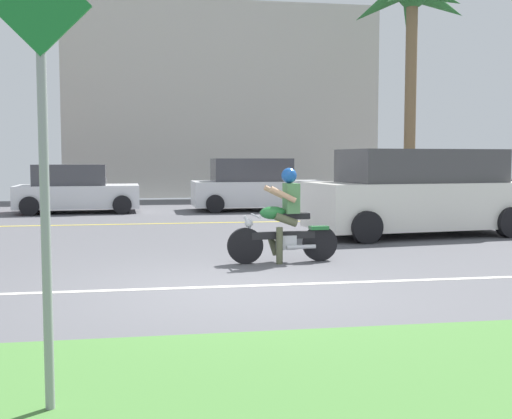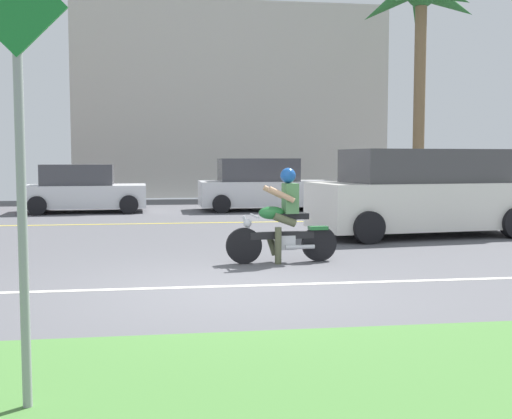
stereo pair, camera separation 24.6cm
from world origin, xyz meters
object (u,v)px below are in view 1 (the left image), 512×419
suv_nearby (418,193)px  palm_tree_1 (413,12)px  street_sign (43,143)px  parked_car_2 (257,186)px  parked_car_3 (429,186)px  motorcyclist (284,223)px  parked_car_1 (76,190)px

suv_nearby → palm_tree_1: size_ratio=0.57×
street_sign → parked_car_2: bearing=75.8°
parked_car_3 → palm_tree_1: (0.17, 2.10, 6.35)m
parked_car_3 → motorcyclist: bearing=-124.6°
parked_car_2 → parked_car_1: bearing=179.4°
suv_nearby → parked_car_3: bearing=63.6°
parked_car_3 → parked_car_1: bearing=-177.7°
parked_car_1 → parked_car_3: parked_car_3 is taller
parked_car_3 → palm_tree_1: bearing=85.4°
suv_nearby → parked_car_3: size_ratio=1.28×
motorcyclist → palm_tree_1: 16.27m
parked_car_2 → parked_car_3: 6.16m
palm_tree_1 → motorcyclist: bearing=-120.5°
suv_nearby → parked_car_2: bearing=108.1°
parked_car_2 → street_sign: 16.50m
motorcyclist → parked_car_1: (-4.32, 10.30, 0.05)m
motorcyclist → palm_tree_1: (7.60, 12.88, 6.41)m
parked_car_2 → street_sign: size_ratio=1.47×
suv_nearby → motorcyclist: bearing=-139.3°
palm_tree_1 → suv_nearby: bearing=-112.2°
parked_car_1 → street_sign: 16.14m
street_sign → suv_nearby: bearing=54.2°
parked_car_1 → street_sign: street_sign is taller
parked_car_1 → parked_car_2: parked_car_2 is taller
parked_car_2 → street_sign: street_sign is taller
motorcyclist → street_sign: (-2.75, -5.73, 1.11)m
parked_car_1 → parked_car_2: bearing=-0.6°
suv_nearby → palm_tree_1: (3.98, 9.76, 6.15)m
parked_car_2 → parked_car_3: size_ratio=1.10×
parked_car_1 → parked_car_3: size_ratio=0.96×
motorcyclist → street_sign: bearing=-115.7°
parked_car_2 → palm_tree_1: (6.30, 2.64, 6.28)m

